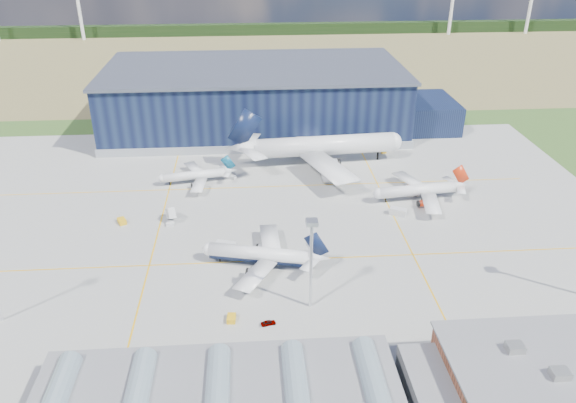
% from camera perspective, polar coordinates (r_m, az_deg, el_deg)
% --- Properties ---
extents(ground, '(600.00, 600.00, 0.00)m').
position_cam_1_polar(ground, '(157.60, -2.56, -4.05)').
color(ground, '#325620').
rests_on(ground, ground).
extents(apron, '(220.00, 160.00, 0.08)m').
position_cam_1_polar(apron, '(166.21, -2.67, -2.25)').
color(apron, gray).
rests_on(apron, ground).
extents(farmland, '(600.00, 220.00, 0.01)m').
position_cam_1_polar(farmland, '(363.98, -3.76, 14.22)').
color(farmland, olive).
rests_on(farmland, ground).
extents(treeline, '(600.00, 8.00, 8.00)m').
position_cam_1_polar(treeline, '(441.57, -3.94, 17.05)').
color(treeline, black).
rests_on(treeline, ground).
extents(hangar, '(145.00, 62.00, 26.10)m').
position_cam_1_polar(hangar, '(240.03, -2.71, 10.22)').
color(hangar, '#0F1633').
rests_on(hangar, ground).
extents(ops_building, '(46.00, 23.00, 10.90)m').
position_cam_1_polar(ops_building, '(121.89, 26.40, -15.43)').
color(ops_building, brown).
rests_on(ops_building, ground).
extents(glass_concourse, '(78.00, 23.00, 8.60)m').
position_cam_1_polar(glass_concourse, '(108.14, -5.08, -19.16)').
color(glass_concourse, black).
rests_on(glass_concourse, ground).
extents(light_mast_center, '(2.60, 2.60, 23.00)m').
position_cam_1_polar(light_mast_center, '(124.61, 2.38, -4.97)').
color(light_mast_center, silver).
rests_on(light_mast_center, ground).
extents(airliner_navy, '(40.83, 40.30, 11.04)m').
position_cam_1_polar(airliner_navy, '(144.47, -2.98, -4.67)').
color(airliner_navy, white).
rests_on(airliner_navy, ground).
extents(airliner_red, '(36.20, 35.57, 10.66)m').
position_cam_1_polar(airliner_red, '(182.13, 13.04, 1.68)').
color(airliner_red, white).
rests_on(airliner_red, ground).
extents(airliner_widebody, '(69.49, 68.18, 21.24)m').
position_cam_1_polar(airliner_widebody, '(203.10, 3.74, 6.68)').
color(airliner_widebody, white).
rests_on(airliner_widebody, ground).
extents(airliner_regional, '(30.90, 30.43, 8.72)m').
position_cam_1_polar(airliner_regional, '(192.01, -9.55, 3.07)').
color(airliner_regional, white).
rests_on(airliner_regional, ground).
extents(gse_tug_a, '(3.33, 3.93, 1.40)m').
position_cam_1_polar(gse_tug_a, '(173.06, -16.52, -1.93)').
color(gse_tug_a, yellow).
rests_on(gse_tug_a, ground).
extents(gse_tug_b, '(2.11, 3.00, 1.24)m').
position_cam_1_polar(gse_tug_b, '(129.51, -5.77, -11.74)').
color(gse_tug_b, yellow).
rests_on(gse_tug_b, ground).
extents(gse_van_a, '(5.97, 4.11, 2.39)m').
position_cam_1_polar(gse_van_a, '(153.82, -6.34, -4.54)').
color(gse_van_a, silver).
rests_on(gse_van_a, ground).
extents(gse_cart_a, '(1.93, 2.84, 1.21)m').
position_cam_1_polar(gse_cart_a, '(196.45, 12.37, 2.17)').
color(gse_cart_a, silver).
rests_on(gse_cart_a, ground).
extents(gse_van_b, '(5.47, 4.46, 2.29)m').
position_cam_1_polar(gse_van_b, '(173.29, 11.13, -1.05)').
color(gse_van_b, silver).
rests_on(gse_van_b, ground).
extents(gse_tug_c, '(1.98, 3.01, 1.27)m').
position_cam_1_polar(gse_tug_c, '(218.82, 9.67, 5.08)').
color(gse_tug_c, yellow).
rests_on(gse_tug_c, ground).
extents(gse_cart_b, '(3.16, 2.78, 1.15)m').
position_cam_1_polar(gse_cart_b, '(194.79, -5.74, 2.46)').
color(gse_cart_b, silver).
rests_on(gse_cart_b, ground).
extents(airstair, '(3.62, 5.48, 3.26)m').
position_cam_1_polar(airstair, '(170.28, -11.80, -1.47)').
color(airstair, silver).
rests_on(airstair, ground).
extents(car_a, '(3.57, 2.06, 1.14)m').
position_cam_1_polar(car_a, '(127.90, -2.00, -12.20)').
color(car_a, '#99999E').
rests_on(car_a, ground).
extents(car_b, '(3.35, 1.78, 1.05)m').
position_cam_1_polar(car_b, '(123.57, 4.41, -13.99)').
color(car_b, '#99999E').
rests_on(car_b, ground).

